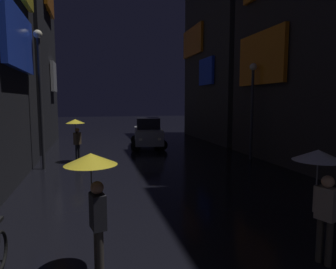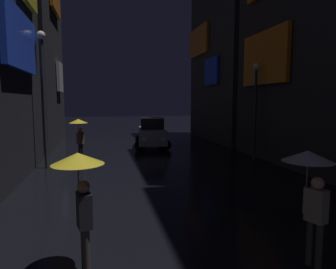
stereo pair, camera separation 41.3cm
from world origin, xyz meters
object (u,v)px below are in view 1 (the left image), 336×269
at_px(pedestrian_foreground_left_clear, 321,174).
at_px(streetlamp_right_far, 252,99).
at_px(pedestrian_foreground_right_yellow, 93,180).
at_px(streetlamp_left_far, 40,85).
at_px(pedestrian_far_right_yellow, 76,128).
at_px(car_distant, 148,133).

bearing_deg(pedestrian_foreground_left_clear, streetlamp_right_far, 66.90).
height_order(pedestrian_foreground_right_yellow, streetlamp_right_far, streetlamp_right_far).
bearing_deg(streetlamp_left_far, pedestrian_far_right_yellow, 44.91).
height_order(pedestrian_foreground_left_clear, car_distant, pedestrian_foreground_left_clear).
height_order(pedestrian_foreground_left_clear, streetlamp_right_far, streetlamp_right_far).
relative_size(pedestrian_foreground_left_clear, streetlamp_right_far, 0.43).
relative_size(pedestrian_foreground_right_yellow, streetlamp_right_far, 0.43).
bearing_deg(pedestrian_foreground_right_yellow, streetlamp_left_far, 103.12).
xyz_separation_m(pedestrian_foreground_right_yellow, streetlamp_left_far, (-2.06, 8.85, 2.03)).
bearing_deg(streetlamp_right_far, pedestrian_far_right_yellow, 169.24).
xyz_separation_m(pedestrian_far_right_yellow, streetlamp_right_far, (8.66, -1.65, 1.43)).
height_order(pedestrian_far_right_yellow, streetlamp_right_far, streetlamp_right_far).
xyz_separation_m(streetlamp_left_far, streetlamp_right_far, (10.00, -0.31, -0.60)).
bearing_deg(car_distant, pedestrian_far_right_yellow, -138.49).
distance_m(pedestrian_foreground_left_clear, streetlamp_left_far, 11.46).
xyz_separation_m(pedestrian_foreground_left_clear, car_distant, (-0.42, 14.66, -0.74)).
relative_size(car_distant, streetlamp_right_far, 0.88).
bearing_deg(car_distant, pedestrian_foreground_left_clear, -88.37).
relative_size(pedestrian_foreground_right_yellow, pedestrian_far_right_yellow, 1.00).
bearing_deg(streetlamp_left_far, car_distant, 42.35).
height_order(pedestrian_foreground_left_clear, pedestrian_far_right_yellow, same).
bearing_deg(car_distant, streetlamp_left_far, -137.65).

